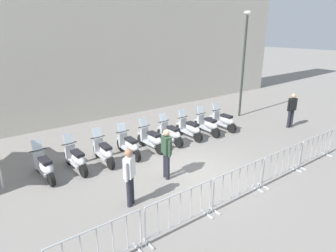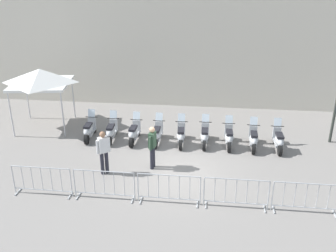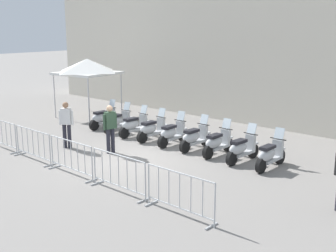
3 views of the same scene
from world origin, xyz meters
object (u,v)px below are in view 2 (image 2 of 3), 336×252
Objects in this scene: motorcycle_3 at (157,134)px; barrier_segment_1 at (104,185)px; motorcycle_5 at (205,135)px; motorcycle_7 at (253,139)px; motorcycle_0 at (89,130)px; canopy_tent at (40,77)px; barrier_segment_2 at (169,189)px; motorcycle_2 at (134,133)px; motorcycle_8 at (278,140)px; motorcycle_1 at (112,131)px; barrier_segment_3 at (236,194)px; barrier_segment_4 at (306,198)px; officer_by_barriers at (104,150)px; motorcycle_4 at (181,135)px; officer_mid_plaza at (152,145)px; motorcycle_6 at (229,137)px; barrier_segment_0 at (42,181)px.

barrier_segment_1 is at bearing -112.22° from motorcycle_3.
motorcycle_7 is at bearing -11.25° from motorcycle_5.
canopy_tent is (-2.39, 1.54, 2.06)m from motorcycle_0.
barrier_segment_2 is at bearing -111.03° from motorcycle_5.
motorcycle_2 and motorcycle_8 have the same top height.
motorcycle_1 reaches higher than barrier_segment_3.
barrier_segment_4 is 0.71× the size of canopy_tent.
motorcycle_7 is 0.99× the size of officer_by_barriers.
barrier_segment_4 is at bearing -8.34° from barrier_segment_2.
barrier_segment_1 is at bearing -99.33° from motorcycle_2.
motorcycle_4 is 0.83× the size of barrier_segment_3.
canopy_tent reaches higher than motorcycle_2.
motorcycle_4 and motorcycle_8 have the same top height.
motorcycle_8 is at bearing -8.59° from motorcycle_3.
barrier_segment_3 is (2.52, -4.98, 0.07)m from motorcycle_3.
barrier_segment_2 is (-3.76, -4.03, 0.07)m from motorcycle_7.
officer_mid_plaza is at bearing -39.32° from canopy_tent.
barrier_segment_4 is at bearing -21.78° from officer_by_barriers.
motorcycle_0 is at bearing 171.31° from motorcycle_6.
barrier_segment_0 is at bearing 171.66° from barrier_segment_2.
officer_by_barriers is (1.93, 1.40, 0.46)m from barrier_segment_0.
motorcycle_3 is 1.00× the size of motorcycle_7.
motorcycle_7 is at bearing 47.03° from barrier_segment_2.
motorcycle_5 is (4.14, -0.56, 0.00)m from motorcycle_1.
barrier_segment_3 is (4.30, -0.63, 0.00)m from barrier_segment_1.
motorcycle_7 is (2.05, -0.41, 0.00)m from motorcycle_5.
motorcycle_5 is at bearing 95.31° from barrier_segment_3.
barrier_segment_3 is 1.00× the size of barrier_segment_4.
barrier_segment_1 is at bearing -147.81° from motorcycle_7.
motorcycle_0 is at bearing 143.08° from barrier_segment_4.
motorcycle_4 is at bearing -18.87° from canopy_tent.
barrier_segment_3 is 1.20× the size of officer_by_barriers.
barrier_segment_3 is at bearing -55.29° from motorcycle_2.
barrier_segment_2 is 1.00× the size of barrier_segment_3.
motorcycle_8 is (7.23, -1.12, 0.00)m from motorcycle_1.
motorcycle_1 is 1.00× the size of motorcycle_2.
motorcycle_3 is 4.18m from motorcycle_7.
motorcycle_4 is 0.59× the size of canopy_tent.
motorcycle_5 is 1.00× the size of officer_mid_plaza.
motorcycle_1 is 0.83× the size of barrier_segment_1.
barrier_segment_3 is at bearing -49.22° from motorcycle_1.
barrier_segment_4 is at bearing -96.28° from motorcycle_8.
motorcycle_6 and motorcycle_8 have the same top height.
barrier_segment_2 is at bearing 171.66° from barrier_segment_3.
officer_mid_plaza reaches higher than motorcycle_7.
motorcycle_7 is 1.00× the size of motorcycle_8.
motorcycle_0 is 0.83× the size of barrier_segment_4.
officer_by_barriers is (-0.96, -2.79, 0.53)m from motorcycle_2.
canopy_tent is (-3.41, 1.75, 2.06)m from motorcycle_1.
barrier_segment_1 is 1.00× the size of barrier_segment_2.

